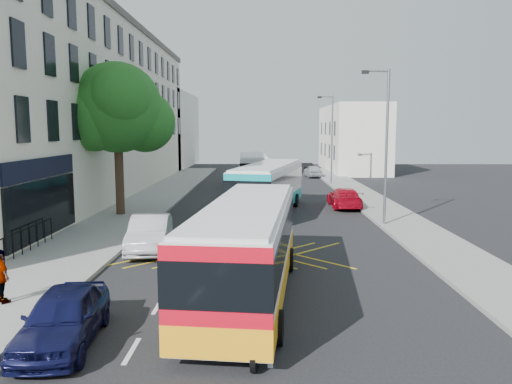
{
  "coord_description": "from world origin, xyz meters",
  "views": [
    {
      "loc": [
        -0.21,
        -13.97,
        5.11
      ],
      "look_at": [
        -0.44,
        9.11,
        2.2
      ],
      "focal_mm": 35.0,
      "sensor_mm": 36.0,
      "label": 1
    }
  ],
  "objects_px": {
    "red_hatchback": "(344,198)",
    "distant_car_silver": "(313,171)",
    "motorbike": "(259,320)",
    "distant_car_grey": "(254,167)",
    "parked_car_blue": "(63,317)",
    "lamp_far": "(331,135)",
    "bus_near": "(247,247)",
    "distant_car_dark": "(306,168)",
    "pedestrian_far": "(1,277)",
    "bus_far": "(253,169)",
    "parked_car_silver": "(150,233)",
    "street_tree": "(117,109)",
    "bus_mid": "(269,188)",
    "lamp_near": "(385,139)"
  },
  "relations": [
    {
      "from": "red_hatchback",
      "to": "distant_car_silver",
      "type": "height_order",
      "value": "red_hatchback"
    },
    {
      "from": "motorbike",
      "to": "distant_car_silver",
      "type": "bearing_deg",
      "value": 90.06
    },
    {
      "from": "distant_car_grey",
      "to": "parked_car_blue",
      "type": "bearing_deg",
      "value": -96.02
    },
    {
      "from": "motorbike",
      "to": "distant_car_grey",
      "type": "relative_size",
      "value": 0.43
    },
    {
      "from": "lamp_far",
      "to": "bus_near",
      "type": "relative_size",
      "value": 0.76
    },
    {
      "from": "motorbike",
      "to": "distant_car_dark",
      "type": "relative_size",
      "value": 0.59
    },
    {
      "from": "distant_car_grey",
      "to": "pedestrian_far",
      "type": "xyz_separation_m",
      "value": [
        -6.64,
        -45.32,
        0.26
      ]
    },
    {
      "from": "motorbike",
      "to": "pedestrian_far",
      "type": "bearing_deg",
      "value": 165.28
    },
    {
      "from": "distant_car_silver",
      "to": "pedestrian_far",
      "type": "bearing_deg",
      "value": 66.37
    },
    {
      "from": "bus_far",
      "to": "distant_car_dark",
      "type": "bearing_deg",
      "value": 64.97
    },
    {
      "from": "parked_car_silver",
      "to": "distant_car_silver",
      "type": "height_order",
      "value": "parked_car_silver"
    },
    {
      "from": "parked_car_silver",
      "to": "pedestrian_far",
      "type": "relative_size",
      "value": 2.86
    },
    {
      "from": "parked_car_blue",
      "to": "distant_car_dark",
      "type": "relative_size",
      "value": 1.12
    },
    {
      "from": "bus_far",
      "to": "distant_car_dark",
      "type": "distance_m",
      "value": 15.71
    },
    {
      "from": "bus_far",
      "to": "parked_car_blue",
      "type": "bearing_deg",
      "value": -99.07
    },
    {
      "from": "distant_car_grey",
      "to": "distant_car_silver",
      "type": "bearing_deg",
      "value": -42.55
    },
    {
      "from": "pedestrian_far",
      "to": "motorbike",
      "type": "bearing_deg",
      "value": -161.87
    },
    {
      "from": "street_tree",
      "to": "red_hatchback",
      "type": "height_order",
      "value": "street_tree"
    },
    {
      "from": "lamp_far",
      "to": "parked_car_blue",
      "type": "height_order",
      "value": "lamp_far"
    },
    {
      "from": "lamp_far",
      "to": "distant_car_silver",
      "type": "xyz_separation_m",
      "value": [
        -0.83,
        7.51,
        -3.97
      ]
    },
    {
      "from": "red_hatchback",
      "to": "distant_car_silver",
      "type": "xyz_separation_m",
      "value": [
        0.1,
        21.08,
        -0.01
      ]
    },
    {
      "from": "bus_mid",
      "to": "pedestrian_far",
      "type": "distance_m",
      "value": 18.14
    },
    {
      "from": "lamp_far",
      "to": "parked_car_blue",
      "type": "xyz_separation_m",
      "value": [
        -11.1,
        -34.64,
        -3.94
      ]
    },
    {
      "from": "lamp_far",
      "to": "motorbike",
      "type": "relative_size",
      "value": 3.84
    },
    {
      "from": "street_tree",
      "to": "red_hatchback",
      "type": "bearing_deg",
      "value": 14.13
    },
    {
      "from": "motorbike",
      "to": "distant_car_silver",
      "type": "xyz_separation_m",
      "value": [
        5.61,
        42.77,
        -0.22
      ]
    },
    {
      "from": "parked_car_silver",
      "to": "red_hatchback",
      "type": "distance_m",
      "value": 15.56
    },
    {
      "from": "bus_mid",
      "to": "distant_car_dark",
      "type": "height_order",
      "value": "bus_mid"
    },
    {
      "from": "parked_car_blue",
      "to": "parked_car_silver",
      "type": "distance_m",
      "value": 9.29
    },
    {
      "from": "bus_mid",
      "to": "distant_car_silver",
      "type": "bearing_deg",
      "value": 90.37
    },
    {
      "from": "parked_car_blue",
      "to": "distant_car_silver",
      "type": "height_order",
      "value": "parked_car_blue"
    },
    {
      "from": "motorbike",
      "to": "parked_car_silver",
      "type": "distance_m",
      "value": 10.94
    },
    {
      "from": "street_tree",
      "to": "parked_car_blue",
      "type": "distance_m",
      "value": 18.83
    },
    {
      "from": "motorbike",
      "to": "red_hatchback",
      "type": "relative_size",
      "value": 0.46
    },
    {
      "from": "street_tree",
      "to": "parked_car_blue",
      "type": "xyz_separation_m",
      "value": [
        3.61,
        -17.61,
        -5.62
      ]
    },
    {
      "from": "bus_near",
      "to": "distant_car_grey",
      "type": "height_order",
      "value": "bus_near"
    },
    {
      "from": "lamp_near",
      "to": "bus_mid",
      "type": "bearing_deg",
      "value": 145.44
    },
    {
      "from": "red_hatchback",
      "to": "distant_car_dark",
      "type": "xyz_separation_m",
      "value": [
        -0.1,
        26.84,
        -0.07
      ]
    },
    {
      "from": "bus_far",
      "to": "parked_car_blue",
      "type": "distance_m",
      "value": 33.71
    },
    {
      "from": "distant_car_grey",
      "to": "distant_car_silver",
      "type": "relative_size",
      "value": 1.28
    },
    {
      "from": "distant_car_dark",
      "to": "parked_car_blue",
      "type": "bearing_deg",
      "value": 70.71
    },
    {
      "from": "red_hatchback",
      "to": "distant_car_dark",
      "type": "distance_m",
      "value": 26.84
    },
    {
      "from": "lamp_near",
      "to": "distant_car_dark",
      "type": "distance_m",
      "value": 33.54
    },
    {
      "from": "distant_car_grey",
      "to": "pedestrian_far",
      "type": "relative_size",
      "value": 3.11
    },
    {
      "from": "bus_near",
      "to": "pedestrian_far",
      "type": "distance_m",
      "value": 7.13
    },
    {
      "from": "motorbike",
      "to": "distant_car_dark",
      "type": "height_order",
      "value": "motorbike"
    },
    {
      "from": "distant_car_dark",
      "to": "pedestrian_far",
      "type": "xyz_separation_m",
      "value": [
        -12.79,
        -45.52,
        0.35
      ]
    },
    {
      "from": "motorbike",
      "to": "distant_car_grey",
      "type": "height_order",
      "value": "motorbike"
    },
    {
      "from": "distant_car_silver",
      "to": "distant_car_dark",
      "type": "height_order",
      "value": "distant_car_silver"
    },
    {
      "from": "bus_far",
      "to": "pedestrian_far",
      "type": "height_order",
      "value": "bus_far"
    }
  ]
}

